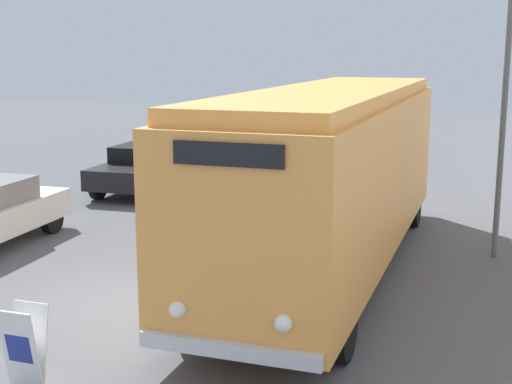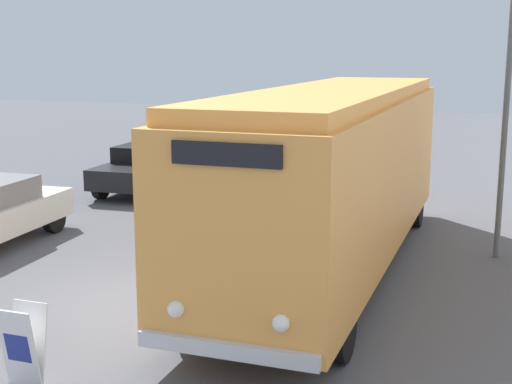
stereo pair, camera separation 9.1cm
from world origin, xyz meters
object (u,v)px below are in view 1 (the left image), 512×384
vintage_bus (332,170)px  parked_car_mid (145,167)px  parked_car_far (213,139)px  streetlamp (507,60)px  parked_car_distant (279,122)px  sign_board (25,349)px

vintage_bus → parked_car_mid: 9.24m
parked_car_far → vintage_bus: bearing=-53.5°
streetlamp → parked_car_far: (-10.48, 10.18, -3.19)m
vintage_bus → streetlamp: 4.10m
parked_car_distant → vintage_bus: bearing=-75.4°
sign_board → parked_car_mid: 12.77m
parked_car_mid → parked_car_distant: parked_car_distant is taller
sign_board → parked_car_mid: (-4.60, 11.91, 0.21)m
vintage_bus → parked_car_distant: 20.95m
parked_car_mid → parked_car_distant: size_ratio=1.03×
streetlamp → parked_car_distant: bearing=119.9°
sign_board → parked_car_distant: parked_car_distant is taller
vintage_bus → streetlamp: (3.00, 1.90, 2.04)m
streetlamp → parked_car_mid: bearing=158.9°
parked_car_far → parked_car_distant: size_ratio=1.05×
sign_board → streetlamp: 10.31m
parked_car_mid → parked_car_far: 6.30m
vintage_bus → streetlamp: streetlamp is taller
sign_board → parked_car_distant: size_ratio=0.25×
parked_car_distant → sign_board: bearing=-85.2°
sign_board → parked_car_mid: size_ratio=0.24×
vintage_bus → parked_car_far: size_ratio=2.44×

